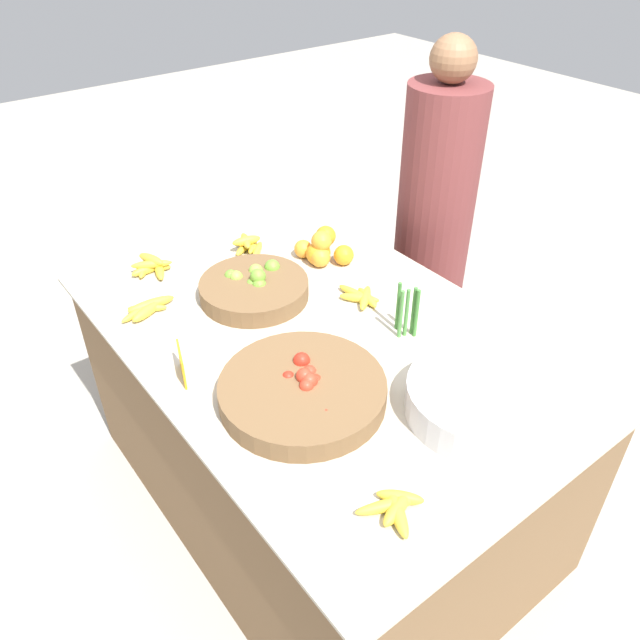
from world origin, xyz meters
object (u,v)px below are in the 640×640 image
at_px(vendor_person, 432,240).
at_px(lime_bowl, 254,288).
at_px(metal_bowl, 478,400).
at_px(tomato_basket, 303,391).
at_px(price_sign, 182,364).

bearing_deg(vendor_person, lime_bowl, -87.95).
bearing_deg(metal_bowl, vendor_person, 139.65).
height_order(tomato_basket, price_sign, price_sign).
relative_size(lime_bowl, price_sign, 3.33).
bearing_deg(price_sign, lime_bowl, 140.08).
distance_m(lime_bowl, vendor_person, 0.92).
xyz_separation_m(metal_bowl, vendor_person, (-0.87, 0.74, -0.14)).
distance_m(price_sign, vendor_person, 1.33).
relative_size(lime_bowl, metal_bowl, 0.95).
bearing_deg(metal_bowl, lime_bowl, -168.69).
bearing_deg(vendor_person, metal_bowl, -40.35).
distance_m(metal_bowl, price_sign, 0.83).
relative_size(metal_bowl, price_sign, 3.49).
bearing_deg(price_sign, tomato_basket, 57.04).
xyz_separation_m(lime_bowl, vendor_person, (-0.03, 0.91, -0.13)).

